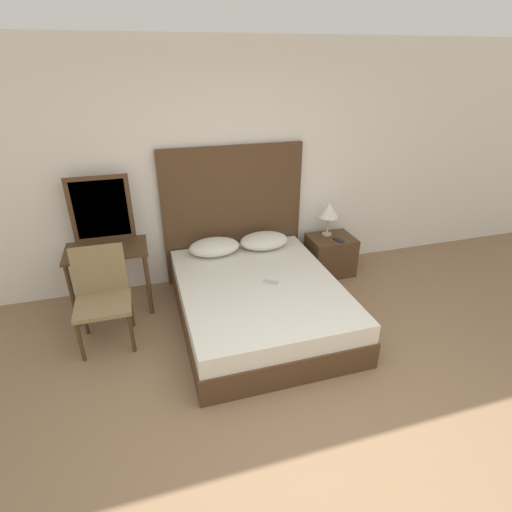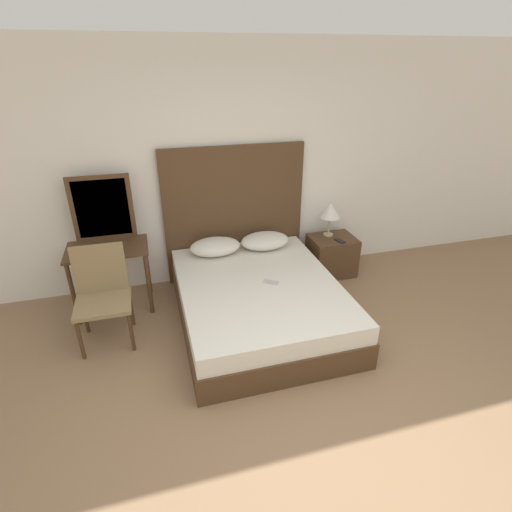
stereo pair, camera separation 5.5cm
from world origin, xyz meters
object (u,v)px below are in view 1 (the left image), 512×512
object	(u,v)px
nightstand	(330,255)
table_lamp	(329,211)
phone_on_nightstand	(338,240)
chair	(102,291)
vanity_desk	(108,260)
bed	(259,302)
phone_on_bed	(271,282)

from	to	relation	value
nightstand	table_lamp	xyz separation A→B (m)	(-0.03, 0.09, 0.57)
phone_on_nightstand	chair	xyz separation A→B (m)	(-2.70, -0.47, 0.03)
chair	phone_on_nightstand	bearing A→B (deg)	9.85
phone_on_nightstand	chair	bearing A→B (deg)	-170.15
vanity_desk	bed	bearing A→B (deg)	-24.91
table_lamp	phone_on_nightstand	size ratio (longest dim) A/B	2.61
bed	nightstand	xyz separation A→B (m)	(1.17, 0.74, 0.02)
vanity_desk	chair	world-z (taller)	chair
phone_on_nightstand	vanity_desk	distance (m)	2.65
table_lamp	chair	xyz separation A→B (m)	(-2.64, -0.67, -0.29)
nightstand	chair	bearing A→B (deg)	-167.70
table_lamp	phone_on_bed	bearing A→B (deg)	-139.92
vanity_desk	nightstand	bearing A→B (deg)	1.53
phone_on_nightstand	vanity_desk	world-z (taller)	vanity_desk
nightstand	phone_on_nightstand	xyz separation A→B (m)	(0.03, -0.11, 0.25)
nightstand	bed	bearing A→B (deg)	-147.74
table_lamp	chair	bearing A→B (deg)	-165.74
chair	vanity_desk	bearing A→B (deg)	84.46
bed	phone_on_nightstand	world-z (taller)	phone_on_nightstand
table_lamp	nightstand	bearing A→B (deg)	-73.86
nightstand	vanity_desk	bearing A→B (deg)	-178.47
table_lamp	chair	size ratio (longest dim) A/B	0.45
bed	table_lamp	world-z (taller)	table_lamp
bed	vanity_desk	size ratio (longest dim) A/B	2.46
table_lamp	phone_on_nightstand	bearing A→B (deg)	-73.48
nightstand	phone_on_nightstand	distance (m)	0.27
vanity_desk	chair	xyz separation A→B (m)	(-0.05, -0.51, -0.07)
phone_on_nightstand	vanity_desk	size ratio (longest dim) A/B	0.20
bed	nightstand	world-z (taller)	nightstand
phone_on_bed	vanity_desk	xyz separation A→B (m)	(-1.56, 0.71, 0.13)
phone_on_bed	vanity_desk	world-z (taller)	vanity_desk
bed	nightstand	bearing A→B (deg)	32.26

